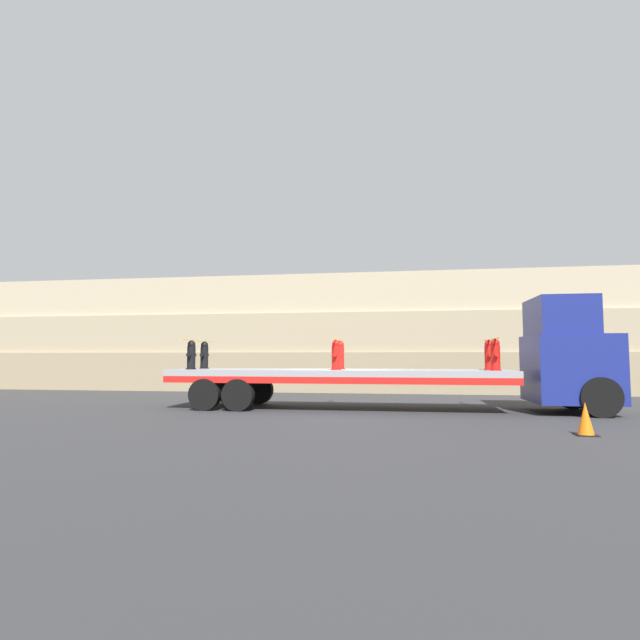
# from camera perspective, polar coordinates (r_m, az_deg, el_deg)

# --- Properties ---
(ground_plane) EXTENTS (120.00, 120.00, 0.00)m
(ground_plane) POSITION_cam_1_polar(r_m,az_deg,el_deg) (15.82, 2.10, -10.11)
(ground_plane) COLOR #2D2D30
(rock_cliff) EXTENTS (60.00, 3.30, 5.49)m
(rock_cliff) POSITION_cam_1_polar(r_m,az_deg,el_deg) (24.03, 4.52, -1.55)
(rock_cliff) COLOR gray
(rock_cliff) RESTS_ON ground_plane
(truck_cab) EXTENTS (2.24, 2.57, 3.35)m
(truck_cab) POSITION_cam_1_polar(r_m,az_deg,el_deg) (16.37, 26.72, -3.73)
(truck_cab) COLOR navy
(truck_cab) RESTS_ON ground_plane
(flatbed_trailer) EXTENTS (10.51, 2.55, 1.22)m
(flatbed_trailer) POSITION_cam_1_polar(r_m,az_deg,el_deg) (15.83, -0.08, -6.46)
(flatbed_trailer) COLOR gray
(flatbed_trailer) RESTS_ON ground_plane
(fire_hydrant_black_near_0) EXTENTS (0.33, 0.54, 0.92)m
(fire_hydrant_black_near_0) POSITION_cam_1_polar(r_m,az_deg,el_deg) (16.45, -14.50, -3.92)
(fire_hydrant_black_near_0) COLOR black
(fire_hydrant_black_near_0) RESTS_ON flatbed_trailer
(fire_hydrant_black_far_0) EXTENTS (0.33, 0.54, 0.92)m
(fire_hydrant_black_far_0) POSITION_cam_1_polar(r_m,az_deg,el_deg) (17.44, -13.08, -3.95)
(fire_hydrant_black_far_0) COLOR black
(fire_hydrant_black_far_0) RESTS_ON flatbed_trailer
(fire_hydrant_red_near_1) EXTENTS (0.33, 0.54, 0.92)m
(fire_hydrant_red_near_1) POSITION_cam_1_polar(r_m,az_deg,el_deg) (15.20, 1.84, -4.03)
(fire_hydrant_red_near_1) COLOR red
(fire_hydrant_red_near_1) RESTS_ON flatbed_trailer
(fire_hydrant_red_far_1) EXTENTS (0.33, 0.54, 0.92)m
(fire_hydrant_red_far_1) POSITION_cam_1_polar(r_m,az_deg,el_deg) (16.27, 2.32, -4.05)
(fire_hydrant_red_far_1) COLOR red
(fire_hydrant_red_far_1) RESTS_ON flatbed_trailer
(fire_hydrant_red_near_2) EXTENTS (0.33, 0.54, 0.92)m
(fire_hydrant_red_near_2) POSITION_cam_1_polar(r_m,az_deg,el_deg) (15.32, 19.41, -3.80)
(fire_hydrant_red_near_2) COLOR red
(fire_hydrant_red_near_2) RESTS_ON flatbed_trailer
(fire_hydrant_red_far_2) EXTENTS (0.33, 0.54, 0.92)m
(fire_hydrant_red_far_2) POSITION_cam_1_polar(r_m,az_deg,el_deg) (16.38, 18.75, -3.83)
(fire_hydrant_red_far_2) COLOR red
(fire_hydrant_red_far_2) RESTS_ON flatbed_trailer
(cargo_strap_rear) EXTENTS (0.05, 2.64, 0.01)m
(cargo_strap_rear) POSITION_cam_1_polar(r_m,az_deg,el_deg) (16.96, -13.74, -2.33)
(cargo_strap_rear) COLOR yellow
(cargo_strap_rear) RESTS_ON fire_hydrant_black_near_0
(cargo_strap_middle) EXTENTS (0.05, 2.64, 0.01)m
(cargo_strap_middle) POSITION_cam_1_polar(r_m,az_deg,el_deg) (15.74, 2.08, -2.31)
(cargo_strap_middle) COLOR yellow
(cargo_strap_middle) RESTS_ON fire_hydrant_red_near_1
(cargo_strap_front) EXTENTS (0.05, 2.64, 0.01)m
(cargo_strap_front) POSITION_cam_1_polar(r_m,az_deg,el_deg) (15.86, 19.03, -2.09)
(cargo_strap_front) COLOR yellow
(cargo_strap_front) RESTS_ON fire_hydrant_red_near_2
(traffic_cone) EXTENTS (0.42, 0.42, 0.68)m
(traffic_cone) POSITION_cam_1_polar(r_m,az_deg,el_deg) (11.85, 28.07, -9.97)
(traffic_cone) COLOR black
(traffic_cone) RESTS_ON ground_plane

